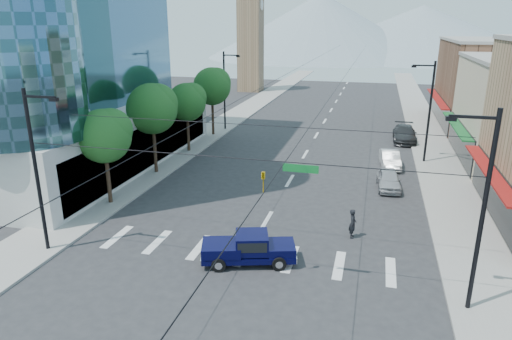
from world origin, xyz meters
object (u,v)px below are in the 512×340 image
Objects in this scene: pedestrian at (353,224)px; parked_car_mid at (390,159)px; parked_car_near at (389,180)px; pickup_truck at (248,248)px; parked_car_far at (405,134)px.

pedestrian is 0.41× the size of parked_car_mid.
parked_car_mid is (0.18, 5.69, -0.00)m from parked_car_near.
parked_car_far is at bearing 55.67° from pickup_truck.
parked_car_near is 0.73× the size of parked_car_far.
parked_car_mid is 9.87m from parked_car_far.
parked_car_near is at bearing -17.58° from pedestrian.
parked_car_far is (3.97, 24.63, -0.05)m from pedestrian.
pickup_truck is at bearing -107.62° from parked_car_far.
parked_car_mid is (7.46, 19.33, -0.16)m from pickup_truck.
parked_car_mid is at bearing -99.71° from parked_car_far.
pickup_truck is at bearing 126.72° from pedestrian.
pickup_truck is 1.21× the size of parked_car_mid.
pickup_truck reaches higher than parked_car_far.
pedestrian is at bearing 24.04° from pickup_truck.
pickup_truck is at bearing -117.00° from parked_car_mid.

